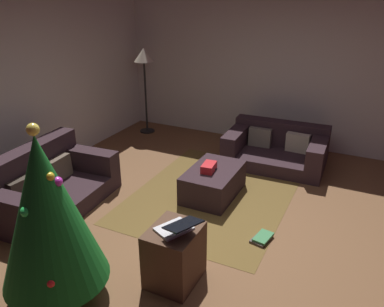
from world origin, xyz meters
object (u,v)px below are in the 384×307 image
(tv_remote, at_px, (210,168))
(christmas_tree, at_px, (47,212))
(laptop, at_px, (177,227))
(ottoman, at_px, (213,182))
(book_stack, at_px, (262,238))
(corner_lamp, at_px, (144,61))
(gift_box, at_px, (209,167))
(couch_left, at_px, (47,186))
(couch_right, at_px, (277,148))
(side_table, at_px, (174,255))

(tv_remote, bearing_deg, christmas_tree, 168.86)
(christmas_tree, relative_size, laptop, 3.53)
(ottoman, distance_m, tv_remote, 0.21)
(tv_remote, bearing_deg, book_stack, -127.59)
(laptop, height_order, corner_lamp, corner_lamp)
(gift_box, relative_size, book_stack, 0.88)
(couch_left, xyz_separation_m, couch_right, (2.61, -2.30, -0.04))
(side_table, height_order, book_stack, side_table)
(christmas_tree, bearing_deg, laptop, -53.62)
(couch_left, relative_size, book_stack, 5.83)
(tv_remote, bearing_deg, laptop, -166.63)
(laptop, bearing_deg, gift_box, 13.96)
(tv_remote, relative_size, side_table, 0.28)
(tv_remote, xyz_separation_m, book_stack, (-0.72, -0.95, -0.36))
(laptop, bearing_deg, couch_left, 76.18)
(ottoman, height_order, tv_remote, tv_remote)
(gift_box, bearing_deg, book_stack, -124.86)
(couch_left, height_order, book_stack, couch_left)
(laptop, relative_size, corner_lamp, 0.30)
(ottoman, bearing_deg, couch_left, 123.41)
(couch_right, relative_size, corner_lamp, 0.97)
(laptop, bearing_deg, side_table, 64.12)
(couch_right, xyz_separation_m, christmas_tree, (-3.79, 1.00, 0.67))
(couch_right, xyz_separation_m, gift_box, (-1.49, 0.53, 0.19))
(side_table, bearing_deg, couch_right, -3.18)
(gift_box, height_order, tv_remote, gift_box)
(couch_right, distance_m, corner_lamp, 2.88)
(tv_remote, relative_size, book_stack, 0.54)
(book_stack, bearing_deg, couch_left, 99.73)
(couch_left, bearing_deg, book_stack, 95.67)
(couch_right, relative_size, ottoman, 1.64)
(book_stack, bearing_deg, tv_remote, 52.69)
(couch_left, relative_size, laptop, 3.60)
(gift_box, xyz_separation_m, laptop, (-1.65, -0.41, 0.20))
(couch_left, distance_m, book_stack, 2.76)
(gift_box, relative_size, christmas_tree, 0.15)
(laptop, distance_m, book_stack, 1.28)
(gift_box, relative_size, laptop, 0.54)
(tv_remote, xyz_separation_m, corner_lamp, (1.75, 2.10, 0.96))
(ottoman, bearing_deg, laptop, -167.83)
(tv_remote, xyz_separation_m, side_table, (-1.70, -0.37, -0.11))
(ottoman, relative_size, christmas_tree, 0.56)
(gift_box, xyz_separation_m, corner_lamp, (1.82, 2.10, 0.92))
(christmas_tree, distance_m, laptop, 1.12)
(book_stack, bearing_deg, gift_box, 55.14)
(couch_right, distance_m, christmas_tree, 3.97)
(book_stack, distance_m, corner_lamp, 4.14)
(couch_right, relative_size, tv_remote, 9.66)
(christmas_tree, height_order, laptop, christmas_tree)
(couch_right, bearing_deg, gift_box, 68.31)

